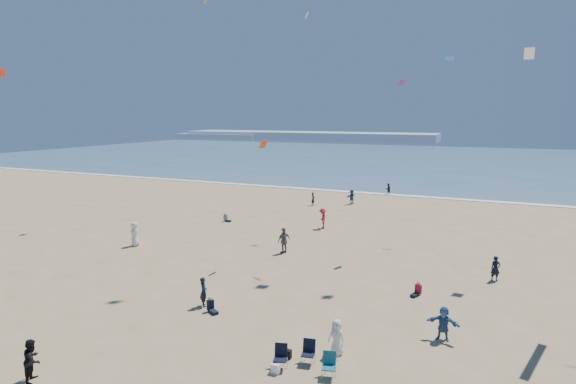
% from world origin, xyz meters
% --- Properties ---
extents(ground, '(220.00, 220.00, 0.00)m').
position_xyz_m(ground, '(0.00, 0.00, 0.00)').
color(ground, tan).
rests_on(ground, ground).
extents(ocean, '(220.00, 100.00, 0.06)m').
position_xyz_m(ocean, '(0.00, 95.00, 0.03)').
color(ocean, '#476B84').
rests_on(ocean, ground).
extents(surf_line, '(220.00, 1.20, 0.08)m').
position_xyz_m(surf_line, '(0.00, 45.00, 0.04)').
color(surf_line, white).
rests_on(surf_line, ground).
extents(headland_far, '(110.00, 20.00, 3.20)m').
position_xyz_m(headland_far, '(-60.00, 170.00, 1.60)').
color(headland_far, '#7A8EA8').
rests_on(headland_far, ground).
extents(headland_near, '(40.00, 14.00, 2.00)m').
position_xyz_m(headland_near, '(-100.00, 165.00, 1.00)').
color(headland_near, '#7A8EA8').
rests_on(headland_near, ground).
extents(standing_flyers, '(32.84, 48.43, 1.94)m').
position_xyz_m(standing_flyers, '(1.30, 17.63, 0.87)').
color(standing_flyers, black).
rests_on(standing_flyers, ground).
extents(seated_group, '(20.60, 28.97, 0.84)m').
position_xyz_m(seated_group, '(1.15, 7.37, 0.42)').
color(seated_group, white).
rests_on(seated_group, ground).
extents(chair_cluster, '(2.73, 1.52, 1.00)m').
position_xyz_m(chair_cluster, '(5.11, 2.63, 0.50)').
color(chair_cluster, black).
rests_on(chair_cluster, ground).
extents(white_tote, '(0.35, 0.20, 0.40)m').
position_xyz_m(white_tote, '(4.09, 1.95, 0.20)').
color(white_tote, white).
rests_on(white_tote, ground).
extents(black_backpack, '(0.30, 0.22, 0.38)m').
position_xyz_m(black_backpack, '(4.09, 3.17, 0.19)').
color(black_backpack, black).
rests_on(black_backpack, ground).
extents(kites_aloft, '(39.86, 39.54, 29.11)m').
position_xyz_m(kites_aloft, '(9.65, 11.89, 15.01)').
color(kites_aloft, silver).
rests_on(kites_aloft, ground).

